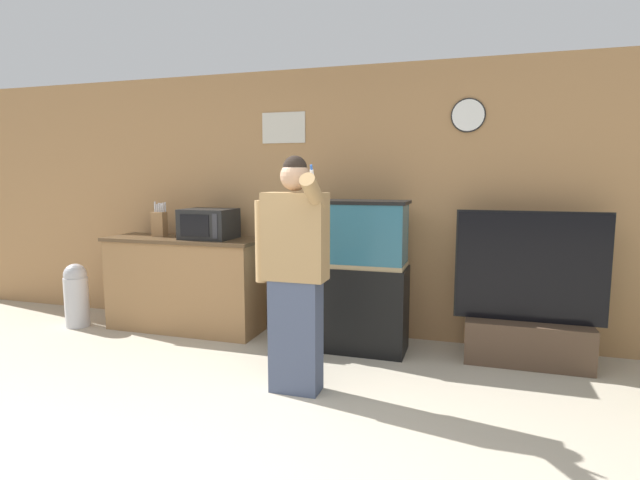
% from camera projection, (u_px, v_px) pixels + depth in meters
% --- Properties ---
extents(wall_back_paneled, '(10.00, 0.08, 2.60)m').
position_uv_depth(wall_back_paneled, '(331.00, 203.00, 4.94)').
color(wall_back_paneled, '#A87A4C').
rests_on(wall_back_paneled, ground_plane).
extents(counter_island, '(1.61, 0.55, 0.95)m').
position_uv_depth(counter_island, '(185.00, 284.00, 5.07)').
color(counter_island, olive).
rests_on(counter_island, ground_plane).
extents(microwave, '(0.50, 0.41, 0.30)m').
position_uv_depth(microwave, '(209.00, 224.00, 4.93)').
color(microwave, black).
rests_on(microwave, counter_island).
extents(knife_block, '(0.14, 0.10, 0.36)m').
position_uv_depth(knife_block, '(159.00, 223.00, 5.13)').
color(knife_block, olive).
rests_on(knife_block, counter_island).
extents(aquarium_on_stand, '(1.05, 0.42, 1.35)m').
position_uv_depth(aquarium_on_stand, '(348.00, 276.00, 4.47)').
color(aquarium_on_stand, black).
rests_on(aquarium_on_stand, ground_plane).
extents(tv_on_stand, '(1.20, 0.40, 1.28)m').
position_uv_depth(tv_on_stand, '(528.00, 320.00, 4.16)').
color(tv_on_stand, '#4C3828').
rests_on(tv_on_stand, ground_plane).
extents(person_standing, '(0.54, 0.41, 1.70)m').
position_uv_depth(person_standing, '(294.00, 271.00, 3.55)').
color(person_standing, '#424C66').
rests_on(person_standing, ground_plane).
extents(trash_bin, '(0.24, 0.24, 0.66)m').
position_uv_depth(trash_bin, '(76.00, 294.00, 5.20)').
color(trash_bin, '#B7B7BC').
rests_on(trash_bin, ground_plane).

